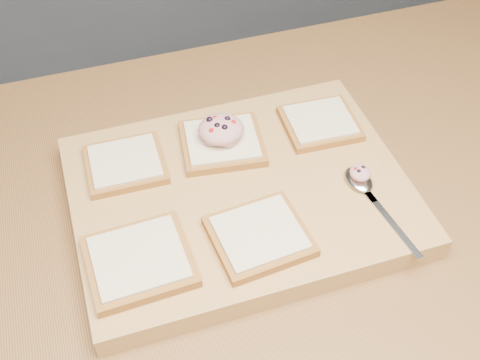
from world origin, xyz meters
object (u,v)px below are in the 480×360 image
object	(u,v)px
bread_far_center	(222,143)
spoon	(363,186)
cutting_board	(240,195)
tuna_salad_dollop	(221,129)

from	to	relation	value
bread_far_center	spoon	distance (m)	0.22
cutting_board	tuna_salad_dollop	xyz separation A→B (m)	(-0.00, 0.09, 0.05)
cutting_board	tuna_salad_dollop	bearing A→B (deg)	90.44
cutting_board	bread_far_center	distance (m)	0.09
tuna_salad_dollop	spoon	xyz separation A→B (m)	(0.17, -0.15, -0.03)
cutting_board	spoon	world-z (taller)	spoon
bread_far_center	spoon	xyz separation A→B (m)	(0.17, -0.14, -0.00)
bread_far_center	spoon	size ratio (longest dim) A/B	0.76
spoon	bread_far_center	bearing A→B (deg)	139.24
tuna_salad_dollop	spoon	size ratio (longest dim) A/B	0.39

